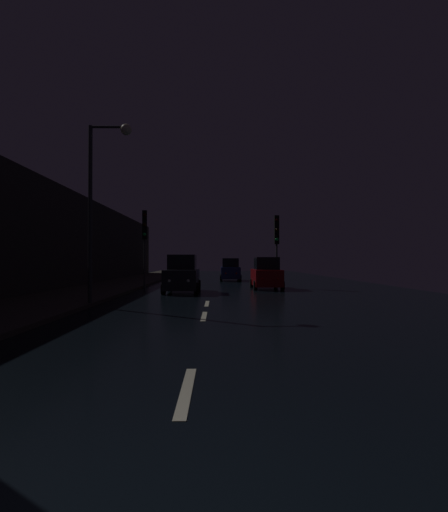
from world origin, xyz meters
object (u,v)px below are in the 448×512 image
object	(u,v)px
streetlamp_overhead	(102,185)
car_approaching_headlights	(182,275)
traffic_light_far_left	(145,231)
car_distant_taillights	(230,270)
traffic_light_far_right	(277,235)
car_parked_right_far	(266,274)

from	to	relation	value
streetlamp_overhead	car_approaching_headlights	world-z (taller)	streetlamp_overhead
traffic_light_far_left	car_distant_taillights	size ratio (longest dim) A/B	1.28
traffic_light_far_right	car_approaching_headlights	distance (m)	7.43
car_parked_right_far	car_distant_taillights	xyz separation A→B (m)	(-1.97, 10.30, -0.01)
streetlamp_overhead	car_parked_right_far	world-z (taller)	streetlamp_overhead
traffic_light_far_right	car_parked_right_far	world-z (taller)	traffic_light_far_right
traffic_light_far_left	streetlamp_overhead	xyz separation A→B (m)	(0.26, -10.80, 1.04)
traffic_light_far_left	car_distant_taillights	world-z (taller)	traffic_light_far_left
streetlamp_overhead	car_distant_taillights	size ratio (longest dim) A/B	1.81
car_parked_right_far	car_distant_taillights	bearing A→B (deg)	10.85
traffic_light_far_right	streetlamp_overhead	xyz separation A→B (m)	(-8.47, -10.79, 1.30)
traffic_light_far_right	streetlamp_overhead	distance (m)	13.77
streetlamp_overhead	traffic_light_far_left	bearing A→B (deg)	91.35
traffic_light_far_right	car_distant_taillights	xyz separation A→B (m)	(-2.77, 9.44, -2.56)
traffic_light_far_right	traffic_light_far_left	size ratio (longest dim) A/B	0.94
traffic_light_far_left	car_approaching_headlights	xyz separation A→B (m)	(2.80, -3.74, -2.75)
traffic_light_far_right	car_approaching_headlights	xyz separation A→B (m)	(-5.92, -3.72, -2.50)
streetlamp_overhead	car_parked_right_far	size ratio (longest dim) A/B	1.79
traffic_light_far_left	streetlamp_overhead	distance (m)	10.85
car_approaching_headlights	streetlamp_overhead	bearing A→B (deg)	-19.83
traffic_light_far_right	traffic_light_far_left	world-z (taller)	traffic_light_far_left
streetlamp_overhead	car_approaching_headlights	xyz separation A→B (m)	(2.55, 7.07, -3.79)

